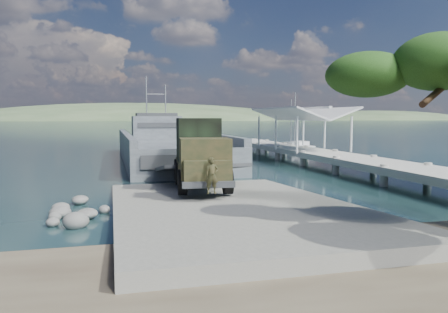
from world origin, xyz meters
TOP-DOWN VIEW (x-y plane):
  - ground at (0.00, 0.00)m, footprint 1400.00×1400.00m
  - boat_ramp at (0.00, -1.00)m, footprint 10.00×18.00m
  - shoreline_rocks at (-6.20, 0.50)m, footprint 3.20×5.60m
  - distant_headlands at (50.00, 560.00)m, footprint 1000.00×240.00m
  - pier at (13.00, 18.77)m, footprint 6.40×44.00m
  - landing_craft at (0.31, 23.66)m, footprint 8.64×33.39m
  - military_truck at (-0.27, 4.07)m, footprint 3.36×8.31m
  - soldier at (-0.70, -0.78)m, footprint 0.62×0.43m
  - sailboat_near at (17.69, 31.85)m, footprint 3.01×6.51m
  - sailboat_far at (17.35, 32.35)m, footprint 1.86×5.63m

SIDE VIEW (x-z plane):
  - ground at x=0.00m, z-range 0.00..0.00m
  - shoreline_rocks at x=-6.20m, z-range -0.45..0.45m
  - distant_headlands at x=50.00m, z-range -24.00..24.00m
  - boat_ramp at x=0.00m, z-range 0.00..0.50m
  - sailboat_far at x=17.35m, z-range -3.03..3.75m
  - sailboat_near at x=17.69m, z-range -3.41..4.23m
  - landing_craft at x=0.31m, z-range -4.14..5.76m
  - soldier at x=-0.70m, z-range 0.50..2.14m
  - pier at x=13.00m, z-range -1.45..4.65m
  - military_truck at x=-0.27m, z-range 0.49..4.24m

